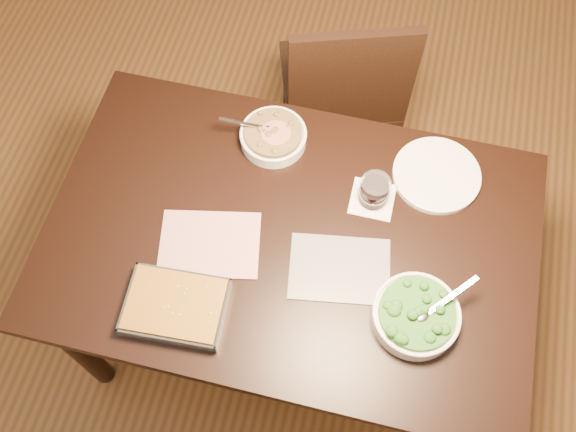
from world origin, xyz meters
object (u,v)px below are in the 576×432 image
object	(u,v)px
table	(290,250)
dinner_plate	(436,175)
baking_dish	(176,306)
stew_bowl	(273,136)
wine_tumbler	(374,191)
chair_far	(343,88)
broccoli_bowl	(416,315)

from	to	relation	value
table	dinner_plate	world-z (taller)	dinner_plate
baking_dish	stew_bowl	bearing A→B (deg)	75.06
table	wine_tumbler	world-z (taller)	wine_tumbler
baking_dish	wine_tumbler	bearing A→B (deg)	41.90
dinner_plate	chair_far	size ratio (longest dim) A/B	0.29
table	chair_far	bearing A→B (deg)	88.19
table	baking_dish	xyz separation A→B (m)	(-0.25, -0.28, 0.12)
table	baking_dish	bearing A→B (deg)	-130.72
stew_bowl	wine_tumbler	bearing A→B (deg)	-21.46
baking_dish	chair_far	distance (m)	1.10
chair_far	dinner_plate	bearing A→B (deg)	109.63
stew_bowl	wine_tumbler	xyz separation A→B (m)	(0.33, -0.13, 0.02)
wine_tumbler	chair_far	world-z (taller)	chair_far
table	stew_bowl	world-z (taller)	stew_bowl
stew_bowl	wine_tumbler	distance (m)	0.36
broccoli_bowl	wine_tumbler	size ratio (longest dim) A/B	2.44
wine_tumbler	dinner_plate	size ratio (longest dim) A/B	0.37
stew_bowl	baking_dish	world-z (taller)	stew_bowl
wine_tumbler	baking_dish	bearing A→B (deg)	-134.66
wine_tumbler	chair_far	xyz separation A→B (m)	(-0.18, 0.57, -0.29)
table	chair_far	size ratio (longest dim) A/B	1.53
wine_tumbler	chair_far	size ratio (longest dim) A/B	0.11
baking_dish	table	bearing A→B (deg)	45.84
table	stew_bowl	bearing A→B (deg)	112.57
stew_bowl	dinner_plate	distance (m)	0.50
chair_far	table	bearing A→B (deg)	69.68
dinner_plate	chair_far	distance (m)	0.63
table	stew_bowl	xyz separation A→B (m)	(-0.13, 0.30, 0.12)
stew_bowl	broccoli_bowl	distance (m)	0.69
dinner_plate	wine_tumbler	bearing A→B (deg)	-144.57
dinner_plate	baking_dish	bearing A→B (deg)	-137.10
broccoli_bowl	baking_dish	bearing A→B (deg)	-168.82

